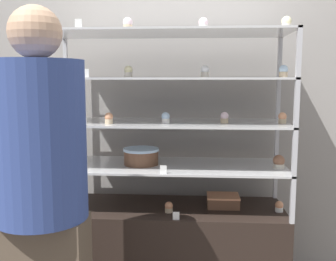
# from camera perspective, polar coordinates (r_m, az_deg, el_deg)

# --- Properties ---
(back_wall) EXTENTS (8.00, 0.05, 2.60)m
(back_wall) POSITION_cam_1_polar(r_m,az_deg,el_deg) (2.65, 0.59, 6.63)
(back_wall) COLOR gray
(back_wall) RESTS_ON ground_plane
(display_base) EXTENTS (1.37, 0.48, 0.58)m
(display_base) POSITION_cam_1_polar(r_m,az_deg,el_deg) (2.50, 0.00, -17.34)
(display_base) COLOR black
(display_base) RESTS_ON ground_plane
(display_riser_lower) EXTENTS (1.37, 0.48, 0.26)m
(display_riser_lower) POSITION_cam_1_polar(r_m,az_deg,el_deg) (2.33, 0.00, -5.36)
(display_riser_lower) COLOR #B7B7BC
(display_riser_lower) RESTS_ON display_base
(display_riser_middle) EXTENTS (1.37, 0.48, 0.26)m
(display_riser_middle) POSITION_cam_1_polar(r_m,az_deg,el_deg) (2.28, 0.00, 0.91)
(display_riser_middle) COLOR #B7B7BC
(display_riser_middle) RESTS_ON display_riser_lower
(display_riser_upper) EXTENTS (1.37, 0.48, 0.26)m
(display_riser_upper) POSITION_cam_1_polar(r_m,az_deg,el_deg) (2.27, 0.00, 7.34)
(display_riser_upper) COLOR #B7B7BC
(display_riser_upper) RESTS_ON display_riser_middle
(display_riser_top) EXTENTS (1.37, 0.48, 0.26)m
(display_riser_top) POSITION_cam_1_polar(r_m,az_deg,el_deg) (2.28, 0.00, 13.76)
(display_riser_top) COLOR #B7B7BC
(display_riser_top) RESTS_ON display_riser_upper
(layer_cake_centerpiece) EXTENTS (0.21, 0.21, 0.10)m
(layer_cake_centerpiece) POSITION_cam_1_polar(r_m,az_deg,el_deg) (2.33, -3.89, -3.74)
(layer_cake_centerpiece) COLOR brown
(layer_cake_centerpiece) RESTS_ON display_riser_lower
(sheet_cake_frosted) EXTENTS (0.19, 0.15, 0.07)m
(sheet_cake_frosted) POSITION_cam_1_polar(r_m,az_deg,el_deg) (2.41, 7.98, -10.06)
(sheet_cake_frosted) COLOR brown
(sheet_cake_frosted) RESTS_ON display_base
(cupcake_0) EXTENTS (0.05, 0.05, 0.06)m
(cupcake_0) POSITION_cam_1_polar(r_m,az_deg,el_deg) (2.39, -15.91, -10.54)
(cupcake_0) COLOR #CCB28C
(cupcake_0) RESTS_ON display_base
(cupcake_1) EXTENTS (0.05, 0.05, 0.06)m
(cupcake_1) POSITION_cam_1_polar(r_m,az_deg,el_deg) (2.29, 0.12, -11.07)
(cupcake_1) COLOR #CCB28C
(cupcake_1) RESTS_ON display_base
(cupcake_2) EXTENTS (0.05, 0.05, 0.06)m
(cupcake_2) POSITION_cam_1_polar(r_m,az_deg,el_deg) (2.39, 15.83, -10.56)
(cupcake_2) COLOR white
(cupcake_2) RESTS_ON display_base
(price_tag_0) EXTENTS (0.04, 0.00, 0.04)m
(price_tag_0) POSITION_cam_1_polar(r_m,az_deg,el_deg) (2.17, 1.18, -12.29)
(price_tag_0) COLOR white
(price_tag_0) RESTS_ON display_base
(cupcake_3) EXTENTS (0.07, 0.07, 0.08)m
(cupcake_3) POSITION_cam_1_polar(r_m,az_deg,el_deg) (2.37, -15.31, -4.13)
(cupcake_3) COLOR beige
(cupcake_3) RESTS_ON display_riser_lower
(cupcake_4) EXTENTS (0.07, 0.07, 0.08)m
(cupcake_4) POSITION_cam_1_polar(r_m,az_deg,el_deg) (2.31, 15.78, -4.42)
(cupcake_4) COLOR beige
(cupcake_4) RESTS_ON display_riser_lower
(price_tag_1) EXTENTS (0.04, 0.00, 0.04)m
(price_tag_1) POSITION_cam_1_polar(r_m,az_deg,el_deg) (2.11, -0.68, -5.69)
(price_tag_1) COLOR white
(price_tag_1) RESTS_ON display_riser_lower
(cupcake_5) EXTENTS (0.05, 0.05, 0.06)m
(cupcake_5) POSITION_cam_1_polar(r_m,az_deg,el_deg) (2.33, -15.79, 1.87)
(cupcake_5) COLOR beige
(cupcake_5) RESTS_ON display_riser_middle
(cupcake_6) EXTENTS (0.05, 0.05, 0.06)m
(cupcake_6) POSITION_cam_1_polar(r_m,az_deg,el_deg) (2.20, -8.58, 1.76)
(cupcake_6) COLOR #CCB28C
(cupcake_6) RESTS_ON display_riser_middle
(cupcake_7) EXTENTS (0.05, 0.05, 0.06)m
(cupcake_7) POSITION_cam_1_polar(r_m,az_deg,el_deg) (2.20, -0.35, 1.85)
(cupcake_7) COLOR white
(cupcake_7) RESTS_ON display_riser_middle
(cupcake_8) EXTENTS (0.05, 0.05, 0.06)m
(cupcake_8) POSITION_cam_1_polar(r_m,az_deg,el_deg) (2.24, 8.19, 1.86)
(cupcake_8) COLOR #CCB28C
(cupcake_8) RESTS_ON display_riser_middle
(cupcake_9) EXTENTS (0.05, 0.05, 0.06)m
(cupcake_9) POSITION_cam_1_polar(r_m,az_deg,el_deg) (2.28, 16.26, 1.74)
(cupcake_9) COLOR #CCB28C
(cupcake_9) RESTS_ON display_riser_middle
(price_tag_2) EXTENTS (0.04, 0.00, 0.04)m
(price_tag_2) POSITION_cam_1_polar(r_m,az_deg,el_deg) (2.14, -12.22, 1.29)
(price_tag_2) COLOR white
(price_tag_2) RESTS_ON display_riser_middle
(cupcake_10) EXTENTS (0.05, 0.05, 0.07)m
(cupcake_10) POSITION_cam_1_polar(r_m,az_deg,el_deg) (2.34, -15.85, 8.21)
(cupcake_10) COLOR beige
(cupcake_10) RESTS_ON display_riser_upper
(cupcake_11) EXTENTS (0.05, 0.05, 0.07)m
(cupcake_11) POSITION_cam_1_polar(r_m,az_deg,el_deg) (2.25, -5.77, 8.50)
(cupcake_11) COLOR beige
(cupcake_11) RESTS_ON display_riser_upper
(cupcake_12) EXTENTS (0.05, 0.05, 0.07)m
(cupcake_12) POSITION_cam_1_polar(r_m,az_deg,el_deg) (2.21, 5.37, 8.52)
(cupcake_12) COLOR beige
(cupcake_12) RESTS_ON display_riser_upper
(cupcake_13) EXTENTS (0.05, 0.05, 0.07)m
(cupcake_13) POSITION_cam_1_polar(r_m,az_deg,el_deg) (2.21, 16.41, 8.25)
(cupcake_13) COLOR #CCB28C
(cupcake_13) RESTS_ON display_riser_upper
(price_tag_3) EXTENTS (0.04, 0.00, 0.04)m
(price_tag_3) POSITION_cam_1_polar(r_m,az_deg,el_deg) (2.12, -11.89, 8.16)
(price_tag_3) COLOR white
(price_tag_3) RESTS_ON display_riser_upper
(cupcake_14) EXTENTS (0.05, 0.05, 0.06)m
(cupcake_14) POSITION_cam_1_polar(r_m,az_deg,el_deg) (2.31, -16.65, 14.49)
(cupcake_14) COLOR beige
(cupcake_14) RESTS_ON display_riser_top
(cupcake_15) EXTENTS (0.05, 0.05, 0.06)m
(cupcake_15) POSITION_cam_1_polar(r_m,az_deg,el_deg) (2.18, -5.85, 15.18)
(cupcake_15) COLOR #CCB28C
(cupcake_15) RESTS_ON display_riser_top
(cupcake_16) EXTENTS (0.05, 0.05, 0.06)m
(cupcake_16) POSITION_cam_1_polar(r_m,az_deg,el_deg) (2.18, 5.16, 15.18)
(cupcake_16) COLOR white
(cupcake_16) RESTS_ON display_riser_top
(cupcake_17) EXTENTS (0.05, 0.05, 0.06)m
(cupcake_17) POSITION_cam_1_polar(r_m,az_deg,el_deg) (2.22, 16.82, 14.77)
(cupcake_17) COLOR beige
(cupcake_17) RESTS_ON display_riser_top
(price_tag_4) EXTENTS (0.04, 0.00, 0.04)m
(price_tag_4) POSITION_cam_1_polar(r_m,az_deg,el_deg) (2.15, -12.88, 14.95)
(price_tag_4) COLOR white
(price_tag_4) RESTS_ON display_riser_top
(customer_figure) EXTENTS (0.38, 0.38, 1.63)m
(customer_figure) POSITION_cam_1_polar(r_m,az_deg,el_deg) (1.74, -17.84, -8.42)
(customer_figure) COLOR brown
(customer_figure) RESTS_ON ground_plane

